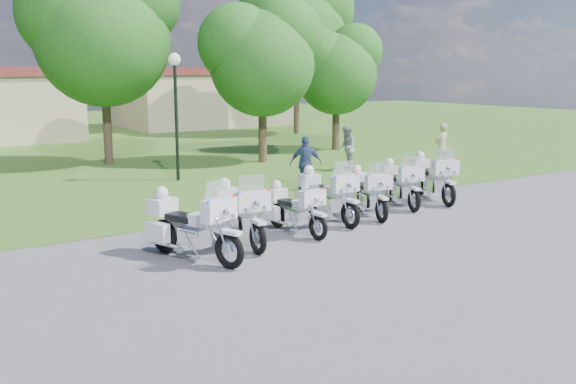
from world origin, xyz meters
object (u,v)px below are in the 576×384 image
motorcycle_1 (238,213)px  lamp_post (175,86)px  motorcycle_4 (367,191)px  motorcycle_0 (190,225)px  motorcycle_5 (399,183)px  bystander_c (306,164)px  bystander_b (346,148)px  motorcycle_2 (294,208)px  motorcycle_6 (432,177)px  motorcycle_3 (326,194)px  bystander_a (442,146)px

motorcycle_1 → lamp_post: (2.37, 8.62, 2.66)m
motorcycle_1 → motorcycle_4: size_ratio=1.12×
motorcycle_0 → lamp_post: lamp_post is taller
motorcycle_5 → bystander_c: 3.58m
bystander_b → bystander_c: 4.56m
lamp_post → bystander_c: lamp_post is taller
motorcycle_5 → bystander_b: 6.68m
motorcycle_0 → motorcycle_4: bearing=172.1°
motorcycle_2 → lamp_post: bearing=-99.9°
motorcycle_4 → bystander_c: bystander_c is taller
bystander_c → bystander_b: bearing=-118.3°
motorcycle_4 → motorcycle_6: (3.00, 0.49, 0.06)m
motorcycle_4 → bystander_b: (4.50, 6.48, 0.23)m
motorcycle_5 → bystander_c: size_ratio=1.27×
motorcycle_2 → motorcycle_3: (1.43, 0.59, 0.09)m
motorcycle_1 → motorcycle_2: (1.59, 0.08, -0.10)m
lamp_post → bystander_a: size_ratio=2.49×
motorcycle_2 → bystander_c: bystander_c is taller
motorcycle_1 → motorcycle_2: 1.59m
motorcycle_2 → motorcycle_0: bearing=7.3°
bystander_b → motorcycle_3: bearing=-5.7°
motorcycle_2 → bystander_c: bearing=-132.9°
bystander_a → motorcycle_6: bearing=42.9°
motorcycle_4 → lamp_post: bearing=-59.1°
bystander_a → bystander_b: bystander_a is taller
motorcycle_3 → bystander_b: 8.68m
motorcycle_2 → lamp_post: (0.78, 8.54, 2.76)m
motorcycle_4 → bystander_b: 7.89m
motorcycle_3 → motorcycle_1: bearing=13.5°
lamp_post → motorcycle_5: bearing=-64.4°
motorcycle_1 → bystander_b: 11.35m
motorcycle_5 → bystander_b: size_ratio=1.29×
motorcycle_1 → motorcycle_3: 3.09m
motorcycle_0 → lamp_post: (3.85, 9.19, 2.63)m
motorcycle_2 → motorcycle_4: motorcycle_4 is taller
bystander_c → motorcycle_5: bearing=132.2°
bystander_a → motorcycle_4: bearing=33.3°
motorcycle_1 → motorcycle_6: bearing=-165.6°
motorcycle_2 → motorcycle_6: bearing=-174.7°
motorcycle_5 → lamp_post: (-3.63, 7.57, 2.71)m
motorcycle_1 → bystander_c: bystander_c is taller
motorcycle_0 → bystander_a: 15.26m
motorcycle_6 → lamp_post: size_ratio=0.54×
lamp_post → bystander_b: 7.12m
bystander_c → motorcycle_0: bearing=65.2°
motorcycle_4 → bystander_b: size_ratio=1.28×
motorcycle_0 → motorcycle_5: size_ratio=1.12×
bystander_b → motorcycle_4: bearing=1.9°
motorcycle_1 → motorcycle_6: size_ratio=1.03×
motorcycle_6 → bystander_c: size_ratio=1.37×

